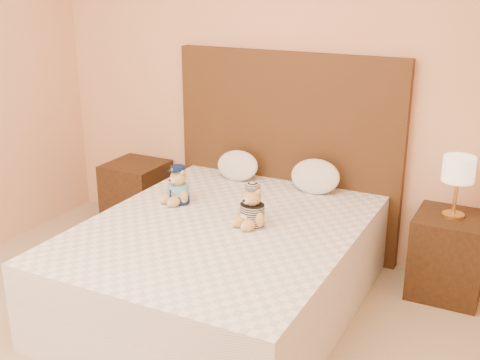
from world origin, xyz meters
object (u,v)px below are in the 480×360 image
(bed, at_px, (222,265))
(teddy_police, at_px, (178,185))
(teddy_prisoner, at_px, (252,206))
(nightstand_right, at_px, (448,255))
(pillow_right, at_px, (315,175))
(lamp, at_px, (458,172))
(pillow_left, at_px, (238,164))
(nightstand_left, at_px, (137,195))

(bed, relative_size, teddy_police, 7.79)
(teddy_police, bearing_deg, teddy_prisoner, 8.64)
(nightstand_right, bearing_deg, pillow_right, 178.19)
(bed, distance_m, teddy_prisoner, 0.45)
(nightstand_right, height_order, teddy_police, teddy_police)
(bed, distance_m, teddy_police, 0.64)
(bed, distance_m, lamp, 1.59)
(teddy_police, bearing_deg, pillow_right, 60.16)
(teddy_prisoner, bearing_deg, pillow_left, 143.13)
(nightstand_right, distance_m, teddy_prisoner, 1.36)
(pillow_left, bearing_deg, pillow_right, 0.00)
(bed, bearing_deg, teddy_prisoner, 25.97)
(bed, bearing_deg, lamp, 32.62)
(nightstand_left, relative_size, lamp, 1.38)
(nightstand_left, distance_m, pillow_left, 1.01)
(lamp, xyz_separation_m, teddy_police, (-1.70, -0.59, -0.17))
(teddy_prisoner, relative_size, pillow_left, 0.78)
(lamp, xyz_separation_m, teddy_prisoner, (-1.08, -0.72, -0.17))
(bed, bearing_deg, pillow_left, 111.04)
(pillow_right, bearing_deg, teddy_prisoner, -99.91)
(teddy_police, distance_m, pillow_left, 0.63)
(pillow_left, bearing_deg, bed, -68.96)
(teddy_police, relative_size, pillow_left, 0.77)
(nightstand_left, height_order, lamp, lamp)
(bed, height_order, lamp, lamp)
(teddy_police, distance_m, teddy_prisoner, 0.63)
(bed, relative_size, nightstand_right, 3.64)
(nightstand_right, height_order, lamp, lamp)
(nightstand_left, xyz_separation_m, pillow_left, (0.93, 0.03, 0.39))
(bed, bearing_deg, nightstand_right, 32.62)
(lamp, relative_size, pillow_right, 1.11)
(teddy_prisoner, bearing_deg, teddy_police, -171.75)
(lamp, relative_size, teddy_police, 1.56)
(nightstand_right, bearing_deg, nightstand_left, 180.00)
(nightstand_left, distance_m, teddy_prisoner, 1.64)
(bed, relative_size, pillow_right, 5.56)
(pillow_right, bearing_deg, teddy_police, -140.29)
(teddy_prisoner, distance_m, pillow_right, 0.76)
(lamp, height_order, teddy_prisoner, lamp)
(nightstand_right, height_order, pillow_left, pillow_left)
(bed, height_order, teddy_prisoner, teddy_prisoner)
(nightstand_left, bearing_deg, nightstand_right, 0.00)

